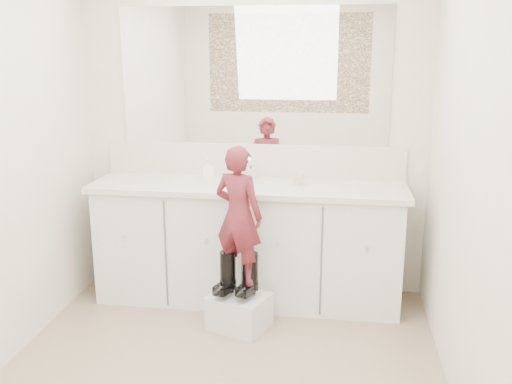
# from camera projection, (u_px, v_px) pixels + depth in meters

# --- Properties ---
(wall_back) EXTENTS (2.60, 0.00, 2.60)m
(wall_back) POSITION_uv_depth(u_px,v_px,m) (254.00, 136.00, 4.31)
(wall_back) COLOR beige
(wall_back) RESTS_ON floor
(wall_front) EXTENTS (2.60, 0.00, 2.60)m
(wall_front) POSITION_uv_depth(u_px,v_px,m) (78.00, 315.00, 1.43)
(wall_front) COLOR beige
(wall_front) RESTS_ON floor
(wall_right) EXTENTS (0.00, 3.00, 3.00)m
(wall_right) POSITION_uv_depth(u_px,v_px,m) (479.00, 190.00, 2.69)
(wall_right) COLOR beige
(wall_right) RESTS_ON floor
(vanity_cabinet) EXTENTS (2.20, 0.55, 0.85)m
(vanity_cabinet) POSITION_uv_depth(u_px,v_px,m) (248.00, 245.00, 4.24)
(vanity_cabinet) COLOR silver
(vanity_cabinet) RESTS_ON floor
(countertop) EXTENTS (2.28, 0.58, 0.04)m
(countertop) POSITION_uv_depth(u_px,v_px,m) (248.00, 187.00, 4.11)
(countertop) COLOR beige
(countertop) RESTS_ON vanity_cabinet
(backsplash) EXTENTS (2.28, 0.03, 0.25)m
(backsplash) POSITION_uv_depth(u_px,v_px,m) (253.00, 160.00, 4.34)
(backsplash) COLOR beige
(backsplash) RESTS_ON countertop
(mirror) EXTENTS (2.00, 0.02, 1.00)m
(mirror) POSITION_uv_depth(u_px,v_px,m) (253.00, 77.00, 4.19)
(mirror) COLOR white
(mirror) RESTS_ON wall_back
(dot_panel) EXTENTS (2.00, 0.01, 1.20)m
(dot_panel) POSITION_uv_depth(u_px,v_px,m) (65.00, 138.00, 1.33)
(dot_panel) COLOR #472819
(dot_panel) RESTS_ON wall_front
(faucet) EXTENTS (0.08, 0.08, 0.10)m
(faucet) POSITION_uv_depth(u_px,v_px,m) (251.00, 173.00, 4.25)
(faucet) COLOR silver
(faucet) RESTS_ON countertop
(cup) EXTENTS (0.09, 0.09, 0.08)m
(cup) POSITION_uv_depth(u_px,v_px,m) (299.00, 179.00, 4.08)
(cup) COLOR beige
(cup) RESTS_ON countertop
(soap_bottle) EXTENTS (0.11, 0.11, 0.18)m
(soap_bottle) POSITION_uv_depth(u_px,v_px,m) (207.00, 170.00, 4.16)
(soap_bottle) COLOR white
(soap_bottle) RESTS_ON countertop
(step_stool) EXTENTS (0.45, 0.42, 0.23)m
(step_stool) POSITION_uv_depth(u_px,v_px,m) (239.00, 311.00, 3.86)
(step_stool) COLOR silver
(step_stool) RESTS_ON floor
(boot_left) EXTENTS (0.18, 0.23, 0.31)m
(boot_left) POSITION_uv_depth(u_px,v_px,m) (228.00, 273.00, 3.80)
(boot_left) COLOR black
(boot_left) RESTS_ON step_stool
(boot_right) EXTENTS (0.18, 0.23, 0.31)m
(boot_right) POSITION_uv_depth(u_px,v_px,m) (250.00, 275.00, 3.78)
(boot_right) COLOR black
(boot_right) RESTS_ON step_stool
(toddler) EXTENTS (0.39, 0.33, 0.92)m
(toddler) POSITION_uv_depth(u_px,v_px,m) (239.00, 215.00, 3.69)
(toddler) COLOR #982E3B
(toddler) RESTS_ON step_stool
(toothbrush) EXTENTS (0.13, 0.06, 0.06)m
(toothbrush) POSITION_uv_depth(u_px,v_px,m) (249.00, 203.00, 3.66)
(toothbrush) COLOR #CF507E
(toothbrush) RESTS_ON toddler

